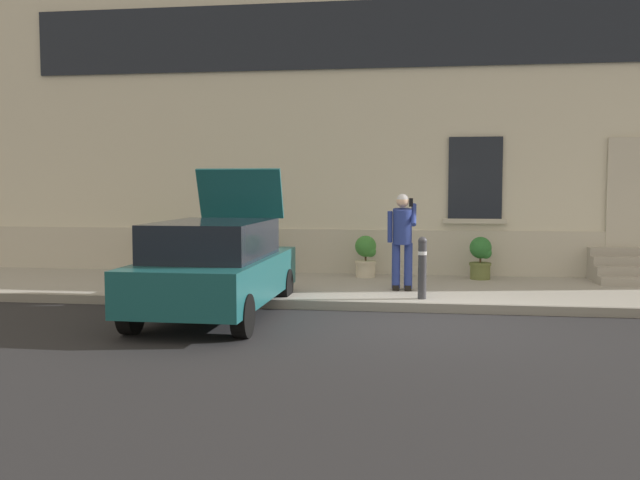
{
  "coord_description": "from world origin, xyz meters",
  "views": [
    {
      "loc": [
        0.11,
        -10.47,
        2.05
      ],
      "look_at": [
        -1.63,
        1.6,
        1.1
      ],
      "focal_mm": 39.63,
      "sensor_mm": 36.0,
      "label": 1
    }
  ],
  "objects_px": {
    "bollard_near_person": "(422,265)",
    "planter_charcoal": "(257,253)",
    "planter_cream": "(366,255)",
    "person_on_phone": "(402,235)",
    "hatchback_car_teal": "(216,266)",
    "planter_terracotta": "(154,251)",
    "planter_olive": "(481,257)"
  },
  "relations": [
    {
      "from": "hatchback_car_teal",
      "to": "planter_olive",
      "type": "bearing_deg",
      "value": 42.58
    },
    {
      "from": "planter_charcoal",
      "to": "planter_olive",
      "type": "height_order",
      "value": "same"
    },
    {
      "from": "hatchback_car_teal",
      "to": "planter_terracotta",
      "type": "distance_m",
      "value": 4.92
    },
    {
      "from": "planter_charcoal",
      "to": "planter_cream",
      "type": "height_order",
      "value": "same"
    },
    {
      "from": "planter_cream",
      "to": "bollard_near_person",
      "type": "bearing_deg",
      "value": -66.67
    },
    {
      "from": "bollard_near_person",
      "to": "planter_cream",
      "type": "height_order",
      "value": "bollard_near_person"
    },
    {
      "from": "planter_terracotta",
      "to": "person_on_phone",
      "type": "bearing_deg",
      "value": -19.86
    },
    {
      "from": "bollard_near_person",
      "to": "person_on_phone",
      "type": "xyz_separation_m",
      "value": [
        -0.36,
        0.86,
        0.44
      ]
    },
    {
      "from": "hatchback_car_teal",
      "to": "planter_cream",
      "type": "relative_size",
      "value": 4.74
    },
    {
      "from": "bollard_near_person",
      "to": "planter_terracotta",
      "type": "distance_m",
      "value": 6.45
    },
    {
      "from": "bollard_near_person",
      "to": "planter_olive",
      "type": "relative_size",
      "value": 1.22
    },
    {
      "from": "hatchback_car_teal",
      "to": "planter_terracotta",
      "type": "height_order",
      "value": "hatchback_car_teal"
    },
    {
      "from": "person_on_phone",
      "to": "planter_olive",
      "type": "relative_size",
      "value": 2.03
    },
    {
      "from": "hatchback_car_teal",
      "to": "person_on_phone",
      "type": "xyz_separation_m",
      "value": [
        2.81,
        2.19,
        0.35
      ]
    },
    {
      "from": "bollard_near_person",
      "to": "planter_charcoal",
      "type": "xyz_separation_m",
      "value": [
        -3.47,
        2.77,
        -0.11
      ]
    },
    {
      "from": "hatchback_car_teal",
      "to": "planter_terracotta",
      "type": "bearing_deg",
      "value": 122.38
    },
    {
      "from": "planter_charcoal",
      "to": "planter_cream",
      "type": "distance_m",
      "value": 2.33
    },
    {
      "from": "planter_terracotta",
      "to": "planter_olive",
      "type": "xyz_separation_m",
      "value": [
        6.97,
        -0.17,
        0.0
      ]
    },
    {
      "from": "planter_charcoal",
      "to": "planter_olive",
      "type": "bearing_deg",
      "value": -1.3
    },
    {
      "from": "bollard_near_person",
      "to": "planter_charcoal",
      "type": "distance_m",
      "value": 4.44
    },
    {
      "from": "planter_charcoal",
      "to": "planter_cream",
      "type": "relative_size",
      "value": 1.0
    },
    {
      "from": "bollard_near_person",
      "to": "person_on_phone",
      "type": "distance_m",
      "value": 1.03
    },
    {
      "from": "bollard_near_person",
      "to": "planter_terracotta",
      "type": "height_order",
      "value": "bollard_near_person"
    },
    {
      "from": "bollard_near_person",
      "to": "planter_cream",
      "type": "relative_size",
      "value": 1.22
    },
    {
      "from": "planter_olive",
      "to": "person_on_phone",
      "type": "bearing_deg",
      "value": -130.42
    },
    {
      "from": "person_on_phone",
      "to": "planter_cream",
      "type": "xyz_separation_m",
      "value": [
        -0.79,
        1.8,
        -0.55
      ]
    },
    {
      "from": "person_on_phone",
      "to": "planter_cream",
      "type": "distance_m",
      "value": 2.04
    },
    {
      "from": "bollard_near_person",
      "to": "planter_olive",
      "type": "xyz_separation_m",
      "value": [
        1.17,
        2.66,
        -0.11
      ]
    },
    {
      "from": "hatchback_car_teal",
      "to": "bollard_near_person",
      "type": "xyz_separation_m",
      "value": [
        3.16,
        1.32,
        -0.09
      ]
    },
    {
      "from": "hatchback_car_teal",
      "to": "planter_charcoal",
      "type": "xyz_separation_m",
      "value": [
        -0.31,
        4.09,
        -0.19
      ]
    },
    {
      "from": "person_on_phone",
      "to": "hatchback_car_teal",
      "type": "bearing_deg",
      "value": -158.4
    },
    {
      "from": "planter_charcoal",
      "to": "planter_cream",
      "type": "bearing_deg",
      "value": -2.47
    }
  ]
}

